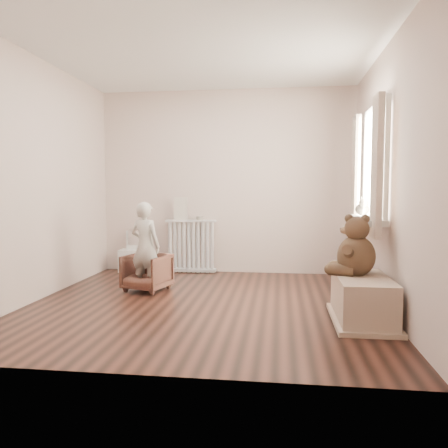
# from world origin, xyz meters

# --- Properties ---
(floor) EXTENTS (3.60, 3.60, 0.01)m
(floor) POSITION_xyz_m (0.00, 0.00, 0.00)
(floor) COLOR black
(floor) RESTS_ON ground
(ceiling) EXTENTS (3.60, 3.60, 0.01)m
(ceiling) POSITION_xyz_m (0.00, 0.00, 2.60)
(ceiling) COLOR white
(ceiling) RESTS_ON ground
(back_wall) EXTENTS (3.60, 0.02, 2.60)m
(back_wall) POSITION_xyz_m (0.00, 1.80, 1.30)
(back_wall) COLOR beige
(back_wall) RESTS_ON ground
(front_wall) EXTENTS (3.60, 0.02, 2.60)m
(front_wall) POSITION_xyz_m (0.00, -1.80, 1.30)
(front_wall) COLOR beige
(front_wall) RESTS_ON ground
(left_wall) EXTENTS (0.02, 3.60, 2.60)m
(left_wall) POSITION_xyz_m (-1.80, 0.00, 1.30)
(left_wall) COLOR beige
(left_wall) RESTS_ON ground
(right_wall) EXTENTS (0.02, 3.60, 2.60)m
(right_wall) POSITION_xyz_m (1.80, 0.00, 1.30)
(right_wall) COLOR beige
(right_wall) RESTS_ON ground
(window) EXTENTS (0.03, 0.90, 1.10)m
(window) POSITION_xyz_m (1.76, 0.30, 1.45)
(window) COLOR white
(window) RESTS_ON right_wall
(window_sill) EXTENTS (0.22, 1.10, 0.06)m
(window_sill) POSITION_xyz_m (1.67, 0.30, 0.87)
(window_sill) COLOR silver
(window_sill) RESTS_ON right_wall
(curtain_left) EXTENTS (0.06, 0.26, 1.30)m
(curtain_left) POSITION_xyz_m (1.65, -0.27, 1.39)
(curtain_left) COLOR beige
(curtain_left) RESTS_ON right_wall
(curtain_right) EXTENTS (0.06, 0.26, 1.30)m
(curtain_right) POSITION_xyz_m (1.65, 0.87, 1.39)
(curtain_right) COLOR beige
(curtain_right) RESTS_ON right_wall
(radiator) EXTENTS (0.72, 0.14, 0.76)m
(radiator) POSITION_xyz_m (-0.49, 1.68, 0.39)
(radiator) COLOR silver
(radiator) RESTS_ON floor
(paper_doll) EXTENTS (0.19, 0.02, 0.32)m
(paper_doll) POSITION_xyz_m (-0.64, 1.68, 0.92)
(paper_doll) COLOR beige
(paper_doll) RESTS_ON radiator
(tin_a) EXTENTS (0.09, 0.09, 0.06)m
(tin_a) POSITION_xyz_m (-0.36, 1.68, 0.79)
(tin_a) COLOR #A59E8C
(tin_a) RESTS_ON radiator
(toy_vanity) EXTENTS (0.38, 0.27, 0.59)m
(toy_vanity) POSITION_xyz_m (-1.33, 1.65, 0.28)
(toy_vanity) COLOR silver
(toy_vanity) RESTS_ON floor
(armchair) EXTENTS (0.58, 0.59, 0.43)m
(armchair) POSITION_xyz_m (-0.77, 0.50, 0.22)
(armchair) COLOR #563126
(armchair) RESTS_ON floor
(child) EXTENTS (0.43, 0.34, 1.03)m
(child) POSITION_xyz_m (-0.77, 0.45, 0.53)
(child) COLOR beige
(child) RESTS_ON armchair
(toy_bench) EXTENTS (0.46, 0.87, 0.41)m
(toy_bench) POSITION_xyz_m (1.52, -0.44, 0.20)
(toy_bench) COLOR #BDA78E
(toy_bench) RESTS_ON floor
(teddy_bear) EXTENTS (0.52, 0.45, 0.55)m
(teddy_bear) POSITION_xyz_m (1.47, -0.36, 0.67)
(teddy_bear) COLOR #3B291A
(teddy_bear) RESTS_ON toy_bench
(plush_cat) EXTENTS (0.19, 0.26, 0.20)m
(plush_cat) POSITION_xyz_m (1.66, 0.46, 1.00)
(plush_cat) COLOR gray
(plush_cat) RESTS_ON window_sill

